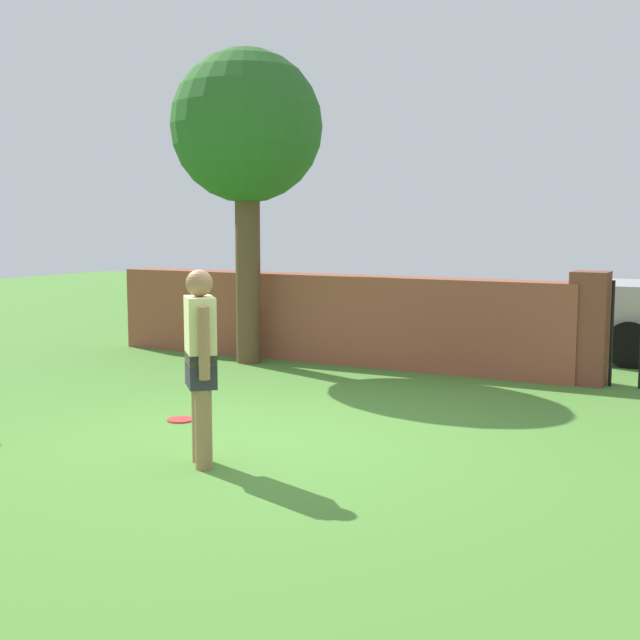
{
  "coord_description": "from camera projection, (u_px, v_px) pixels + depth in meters",
  "views": [
    {
      "loc": [
        3.91,
        -6.26,
        1.99
      ],
      "look_at": [
        -0.03,
        1.19,
        1.0
      ],
      "focal_mm": 46.45,
      "sensor_mm": 36.0,
      "label": 1
    }
  ],
  "objects": [
    {
      "name": "brick_wall",
      "position": [
        329.0,
        318.0,
        11.89
      ],
      "size": [
        7.03,
        0.5,
        1.25
      ],
      "primitive_type": "cube",
      "color": "brown",
      "rests_on": "ground"
    },
    {
      "name": "person",
      "position": [
        201.0,
        358.0,
        6.74
      ],
      "size": [
        0.41,
        0.42,
        1.62
      ],
      "rotation": [
        0.0,
        0.0,
        -0.81
      ],
      "color": "#9E704C",
      "rests_on": "ground"
    },
    {
      "name": "tree",
      "position": [
        247.0,
        131.0,
        11.5
      ],
      "size": [
        2.12,
        2.12,
        4.39
      ],
      "color": "brown",
      "rests_on": "ground"
    },
    {
      "name": "frisbee_red",
      "position": [
        180.0,
        420.0,
        8.37
      ],
      "size": [
        0.27,
        0.27,
        0.02
      ],
      "primitive_type": "cylinder",
      "color": "red",
      "rests_on": "ground"
    },
    {
      "name": "ground_plane",
      "position": [
        262.0,
        442.0,
        7.55
      ],
      "size": [
        40.0,
        40.0,
        0.0
      ],
      "primitive_type": "plane",
      "color": "#4C8433"
    }
  ]
}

